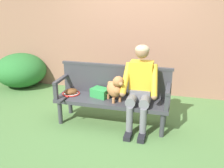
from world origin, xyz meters
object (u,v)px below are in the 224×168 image
Objects in this scene: person_seated at (140,85)px; dog_on_bench at (115,88)px; baseball_glove at (71,91)px; sports_bag at (100,93)px; garden_bench at (112,102)px; tennis_racket at (70,94)px.

person_seated reaches higher than dog_on_bench.
baseball_glove is (-1.15, 0.05, -0.23)m from person_seated.
dog_on_bench is at bearing -22.50° from sports_bag.
sports_bag is at bearing 157.50° from dog_on_bench.
tennis_racket is at bearing 179.23° from garden_bench.
baseball_glove is 0.51m from sports_bag.
dog_on_bench is 0.81m from tennis_racket.
tennis_racket is (-0.78, 0.08, -0.21)m from dog_on_bench.
baseball_glove is (-0.78, 0.10, -0.17)m from dog_on_bench.
garden_bench is 0.55m from person_seated.
person_seated is 5.91× the size of baseball_glove.
person_seated is 1.17m from baseball_glove.
person_seated reaches higher than tennis_racket.
tennis_racket is (-0.71, 0.01, 0.06)m from garden_bench.
garden_bench is at bearing -12.49° from sports_bag.
sports_bag reaches higher than garden_bench.
dog_on_bench reaches higher than sports_bag.
baseball_glove is at bearing 94.67° from tennis_racket.
dog_on_bench reaches higher than tennis_racket.
sports_bag is at bearing -37.68° from baseball_glove.
garden_bench is at bearing -41.64° from baseball_glove.
tennis_racket is 0.51m from sports_bag.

